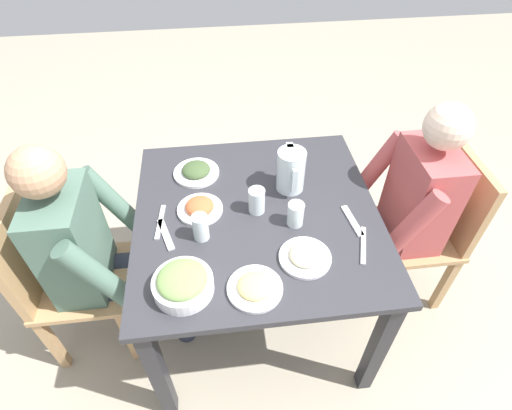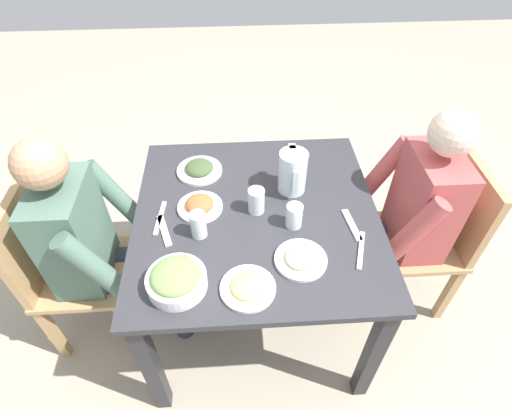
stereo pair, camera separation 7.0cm
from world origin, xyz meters
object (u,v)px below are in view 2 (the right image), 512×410
Objects in this scene: chair_far at (436,232)px; diner_near at (100,243)px; diner_far at (402,213)px; salad_bowl at (176,279)px; water_glass_far_right at (257,201)px; chair_near at (62,266)px; plate_fries at (248,287)px; dining_table at (257,231)px; plate_rice_curry at (200,205)px; plate_beans at (301,259)px; water_glass_near_left at (198,225)px; water_glass_by_pitcher at (294,216)px; water_pitcher at (293,172)px; plate_dolmas at (199,169)px.

chair_far is 1.54m from diner_near.
diner_far is 1.06m from salad_bowl.
chair_near is at bearing -88.05° from water_glass_far_right.
chair_near is 4.40× the size of plate_fries.
plate_rice_curry is (-0.04, -0.23, 0.13)m from dining_table.
plate_rice_curry is at bearing -96.42° from water_glass_far_right.
plate_beans is (0.33, -0.72, 0.28)m from chair_far.
chair_far is 1.16m from water_glass_near_left.
diner_far is at bearing 113.32° from salad_bowl.
plate_rice_curry is at bearing -107.21° from water_glass_by_pitcher.
water_glass_by_pitcher reaches higher than dining_table.
water_pitcher is (-0.14, 0.16, 0.21)m from dining_table.
plate_dolmas is at bearing -163.62° from plate_fries.
water_glass_by_pitcher reaches higher than plate_fries.
plate_rice_curry is at bearing 170.52° from salad_bowl.
water_glass_by_pitcher is at bearing 57.59° from water_glass_far_right.
dining_table is 0.27m from plate_rice_curry.
salad_bowl is at bearing -43.80° from water_pitcher.
diner_far is at bearing 92.22° from plate_rice_curry.
water_glass_far_right reaches higher than plate_rice_curry.
water_glass_by_pitcher reaches higher than salad_bowl.
dining_table is 0.30m from water_glass_near_left.
chair_far is 7.72× the size of water_glass_far_right.
chair_far is 0.84m from plate_beans.
diner_far is at bearing 121.65° from plate_fries.
water_glass_by_pitcher is at bearing -179.01° from plate_beans.
diner_near is 0.72m from plate_fries.
plate_fries is (0.44, -0.72, 0.14)m from diner_far.
plate_fries reaches higher than plate_beans.
chair_far is 4.15× the size of plate_dolmas.
water_pitcher is 1.01× the size of plate_rice_curry.
water_glass_near_left reaches higher than plate_beans.
chair_near is 1.06m from water_glass_by_pitcher.
water_glass_near_left is at bearing 1.37° from plate_rice_curry.
chair_far reaches higher than plate_dolmas.
chair_near is (0.01, -0.87, -0.16)m from dining_table.
water_glass_far_right is at bearing 171.92° from plate_fries.
salad_bowl is (0.32, 0.37, 0.16)m from diner_near.
plate_beans is 0.48m from plate_rice_curry.
plate_dolmas is (-0.20, -0.91, 0.14)m from diner_far.
plate_beans is at bearing -2.18° from water_pitcher.
water_glass_near_left is at bearing -62.74° from water_glass_far_right.
plate_rice_curry reaches higher than dining_table.
plate_rice_curry is 0.97× the size of plate_fries.
water_pitcher is 0.21m from water_glass_far_right.
water_glass_far_right reaches higher than salad_bowl.
plate_rice_curry is 0.24m from water_glass_far_right.
diner_far reaches higher than plate_beans.
chair_near is 0.74× the size of diner_far.
water_glass_far_right is (-0.27, -0.14, 0.04)m from plate_beans.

